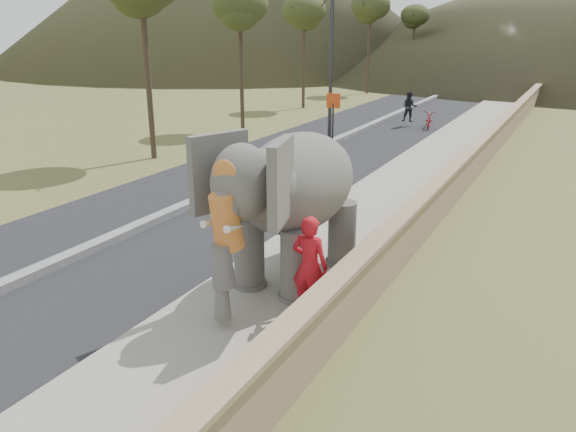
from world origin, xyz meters
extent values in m
plane|color=olive|center=(0.00, 0.00, 0.00)|extent=(160.00, 160.00, 0.00)
cube|color=black|center=(-5.00, 10.00, 0.01)|extent=(7.00, 120.00, 0.03)
cube|color=black|center=(-5.00, 10.00, 0.11)|extent=(0.35, 120.00, 0.22)
cube|color=#9E9687|center=(0.00, 10.00, 0.07)|extent=(3.00, 120.00, 0.15)
cube|color=tan|center=(1.65, 10.00, 0.55)|extent=(0.30, 120.00, 1.10)
cylinder|color=#2E2E33|center=(-5.00, 12.87, 4.00)|extent=(0.16, 0.16, 8.00)
cylinder|color=#2D2D33|center=(-4.50, 12.07, 1.00)|extent=(0.08, 0.08, 2.00)
cube|color=#DB4514|center=(-4.50, 12.07, 2.10)|extent=(0.60, 0.05, 0.60)
imported|color=#B3131C|center=(0.95, -1.43, 1.08)|extent=(0.68, 0.44, 1.85)
imported|color=maroon|center=(-2.24, 19.29, 0.47)|extent=(1.02, 1.89, 0.94)
imported|color=black|center=(-3.31, 19.29, 1.04)|extent=(0.88, 0.75, 1.57)
camera|label=1|loc=(4.84, -9.60, 5.09)|focal=35.00mm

